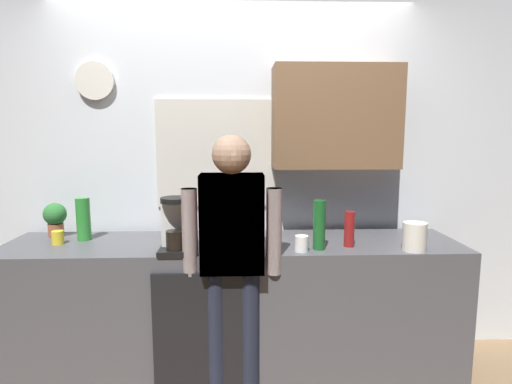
{
  "coord_description": "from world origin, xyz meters",
  "views": [
    {
      "loc": [
        0.05,
        -2.35,
        1.62
      ],
      "look_at": [
        0.15,
        0.25,
        1.24
      ],
      "focal_mm": 29.62,
      "sensor_mm": 36.0,
      "label": 1
    }
  ],
  "objects_px": {
    "bottle_clear_soda": "(83,219)",
    "bottle_amber_beer": "(167,218)",
    "bottle_red_vinegar": "(349,229)",
    "cup_yellow_cup": "(58,238)",
    "coffee_maker": "(177,227)",
    "cup_white_mug": "(302,244)",
    "cup_terracotta_mug": "(231,230)",
    "person_guest": "(232,249)",
    "storage_canister": "(414,237)",
    "bottle_green_wine": "(319,225)",
    "potted_plant": "(55,217)",
    "person_at_sink": "(232,249)"
  },
  "relations": [
    {
      "from": "cup_terracotta_mug",
      "to": "person_guest",
      "type": "relative_size",
      "value": 0.06
    },
    {
      "from": "bottle_green_wine",
      "to": "cup_terracotta_mug",
      "type": "height_order",
      "value": "bottle_green_wine"
    },
    {
      "from": "cup_yellow_cup",
      "to": "cup_white_mug",
      "type": "relative_size",
      "value": 0.89
    },
    {
      "from": "bottle_amber_beer",
      "to": "cup_yellow_cup",
      "type": "bearing_deg",
      "value": -159.36
    },
    {
      "from": "potted_plant",
      "to": "storage_canister",
      "type": "relative_size",
      "value": 1.35
    },
    {
      "from": "bottle_red_vinegar",
      "to": "storage_canister",
      "type": "relative_size",
      "value": 1.29
    },
    {
      "from": "cup_white_mug",
      "to": "cup_terracotta_mug",
      "type": "bearing_deg",
      "value": 138.37
    },
    {
      "from": "bottle_red_vinegar",
      "to": "person_at_sink",
      "type": "xyz_separation_m",
      "value": [
        -0.72,
        -0.17,
        -0.07
      ]
    },
    {
      "from": "cup_yellow_cup",
      "to": "person_at_sink",
      "type": "height_order",
      "value": "person_at_sink"
    },
    {
      "from": "coffee_maker",
      "to": "bottle_red_vinegar",
      "type": "xyz_separation_m",
      "value": [
        1.05,
        0.07,
        -0.04
      ]
    },
    {
      "from": "storage_canister",
      "to": "person_guest",
      "type": "bearing_deg",
      "value": -176.56
    },
    {
      "from": "cup_terracotta_mug",
      "to": "cup_white_mug",
      "type": "height_order",
      "value": "cup_white_mug"
    },
    {
      "from": "cup_terracotta_mug",
      "to": "person_at_sink",
      "type": "height_order",
      "value": "person_at_sink"
    },
    {
      "from": "coffee_maker",
      "to": "cup_white_mug",
      "type": "height_order",
      "value": "coffee_maker"
    },
    {
      "from": "bottle_red_vinegar",
      "to": "cup_yellow_cup",
      "type": "distance_m",
      "value": 1.83
    },
    {
      "from": "cup_terracotta_mug",
      "to": "bottle_red_vinegar",
      "type": "bearing_deg",
      "value": -21.0
    },
    {
      "from": "bottle_green_wine",
      "to": "cup_white_mug",
      "type": "bearing_deg",
      "value": -159.21
    },
    {
      "from": "bottle_red_vinegar",
      "to": "cup_terracotta_mug",
      "type": "relative_size",
      "value": 2.39
    },
    {
      "from": "bottle_green_wine",
      "to": "bottle_clear_soda",
      "type": "relative_size",
      "value": 1.07
    },
    {
      "from": "coffee_maker",
      "to": "bottle_amber_beer",
      "type": "xyz_separation_m",
      "value": [
        -0.13,
        0.44,
        -0.03
      ]
    },
    {
      "from": "cup_terracotta_mug",
      "to": "bottle_amber_beer",
      "type": "bearing_deg",
      "value": 169.17
    },
    {
      "from": "bottle_red_vinegar",
      "to": "person_at_sink",
      "type": "bearing_deg",
      "value": -166.8
    },
    {
      "from": "bottle_amber_beer",
      "to": "cup_white_mug",
      "type": "bearing_deg",
      "value": -28.2
    },
    {
      "from": "storage_canister",
      "to": "person_at_sink",
      "type": "distance_m",
      "value": 1.09
    },
    {
      "from": "bottle_clear_soda",
      "to": "potted_plant",
      "type": "distance_m",
      "value": 0.24
    },
    {
      "from": "bottle_clear_soda",
      "to": "potted_plant",
      "type": "bearing_deg",
      "value": 156.35
    },
    {
      "from": "potted_plant",
      "to": "storage_canister",
      "type": "height_order",
      "value": "potted_plant"
    },
    {
      "from": "bottle_red_vinegar",
      "to": "storage_canister",
      "type": "xyz_separation_m",
      "value": [
        0.37,
        -0.1,
        -0.02
      ]
    },
    {
      "from": "bottle_clear_soda",
      "to": "storage_canister",
      "type": "distance_m",
      "value": 2.09
    },
    {
      "from": "person_at_sink",
      "to": "potted_plant",
      "type": "bearing_deg",
      "value": 168.07
    },
    {
      "from": "bottle_green_wine",
      "to": "potted_plant",
      "type": "xyz_separation_m",
      "value": [
        -1.72,
        0.38,
        -0.02
      ]
    },
    {
      "from": "storage_canister",
      "to": "cup_yellow_cup",
      "type": "bearing_deg",
      "value": 174.1
    },
    {
      "from": "bottle_red_vinegar",
      "to": "bottle_clear_soda",
      "type": "relative_size",
      "value": 0.79
    },
    {
      "from": "bottle_clear_soda",
      "to": "cup_white_mug",
      "type": "xyz_separation_m",
      "value": [
        1.39,
        -0.32,
        -0.09
      ]
    },
    {
      "from": "coffee_maker",
      "to": "cup_terracotta_mug",
      "type": "distance_m",
      "value": 0.48
    },
    {
      "from": "bottle_green_wine",
      "to": "cup_yellow_cup",
      "type": "distance_m",
      "value": 1.64
    },
    {
      "from": "bottle_red_vinegar",
      "to": "bottle_clear_soda",
      "type": "bearing_deg",
      "value": 172.5
    },
    {
      "from": "person_at_sink",
      "to": "person_guest",
      "type": "xyz_separation_m",
      "value": [
        0.0,
        0.0,
        0.0
      ]
    },
    {
      "from": "coffee_maker",
      "to": "cup_terracotta_mug",
      "type": "relative_size",
      "value": 3.59
    },
    {
      "from": "cup_terracotta_mug",
      "to": "cup_white_mug",
      "type": "bearing_deg",
      "value": -41.63
    },
    {
      "from": "cup_white_mug",
      "to": "person_at_sink",
      "type": "height_order",
      "value": "person_at_sink"
    },
    {
      "from": "bottle_green_wine",
      "to": "bottle_red_vinegar",
      "type": "xyz_separation_m",
      "value": [
        0.2,
        0.06,
        -0.04
      ]
    },
    {
      "from": "bottle_red_vinegar",
      "to": "cup_terracotta_mug",
      "type": "bearing_deg",
      "value": 159.0
    },
    {
      "from": "bottle_clear_soda",
      "to": "bottle_amber_beer",
      "type": "relative_size",
      "value": 1.22
    },
    {
      "from": "cup_white_mug",
      "to": "coffee_maker",
      "type": "bearing_deg",
      "value": 178.02
    },
    {
      "from": "bottle_amber_beer",
      "to": "storage_canister",
      "type": "xyz_separation_m",
      "value": [
        1.54,
        -0.47,
        -0.03
      ]
    },
    {
      "from": "bottle_green_wine",
      "to": "bottle_red_vinegar",
      "type": "bearing_deg",
      "value": 15.54
    },
    {
      "from": "cup_white_mug",
      "to": "potted_plant",
      "type": "relative_size",
      "value": 0.41
    },
    {
      "from": "cup_white_mug",
      "to": "person_at_sink",
      "type": "xyz_separation_m",
      "value": [
        -0.41,
        -0.07,
        -0.01
      ]
    },
    {
      "from": "bottle_clear_soda",
      "to": "person_guest",
      "type": "distance_m",
      "value": 1.06
    }
  ]
}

